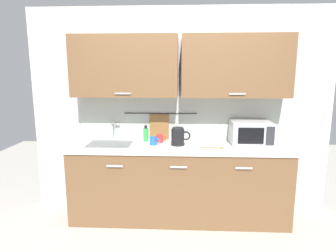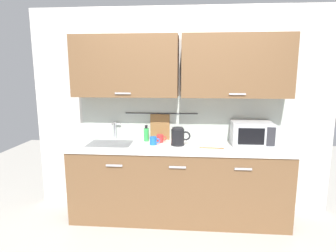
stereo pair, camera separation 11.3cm
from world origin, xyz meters
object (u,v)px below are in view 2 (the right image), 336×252
(microwave, at_px, (251,133))
(electric_kettle, at_px, (178,137))
(dish_soap_bottle, at_px, (146,134))
(mug_near_sink, at_px, (153,141))
(mug_by_kettle, at_px, (160,138))
(wooden_spoon, at_px, (215,148))

(microwave, distance_m, electric_kettle, 0.86)
(microwave, height_order, electric_kettle, microwave)
(dish_soap_bottle, height_order, mug_near_sink, dish_soap_bottle)
(dish_soap_bottle, bearing_deg, mug_by_kettle, -15.39)
(microwave, xyz_separation_m, mug_by_kettle, (-1.07, 0.02, -0.09))
(dish_soap_bottle, distance_m, wooden_spoon, 0.87)
(electric_kettle, height_order, mug_by_kettle, electric_kettle)
(mug_near_sink, relative_size, wooden_spoon, 0.43)
(electric_kettle, xyz_separation_m, dish_soap_bottle, (-0.40, 0.17, -0.01))
(microwave, xyz_separation_m, electric_kettle, (-0.85, -0.10, -0.03))
(microwave, relative_size, mug_near_sink, 3.83)
(dish_soap_bottle, xyz_separation_m, wooden_spoon, (0.81, -0.29, -0.08))
(microwave, bearing_deg, electric_kettle, -173.32)
(microwave, distance_m, mug_by_kettle, 1.07)
(dish_soap_bottle, xyz_separation_m, mug_by_kettle, (0.18, -0.05, -0.04))
(mug_near_sink, xyz_separation_m, mug_by_kettle, (0.07, 0.12, 0.00))
(dish_soap_bottle, bearing_deg, electric_kettle, -22.89)
(microwave, height_order, dish_soap_bottle, microwave)
(microwave, height_order, mug_by_kettle, microwave)
(microwave, bearing_deg, wooden_spoon, -152.99)
(electric_kettle, height_order, dish_soap_bottle, electric_kettle)
(mug_near_sink, bearing_deg, microwave, 5.27)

